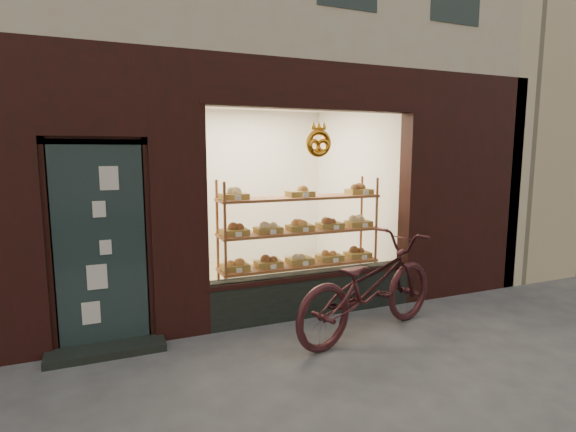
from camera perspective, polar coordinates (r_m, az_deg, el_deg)
name	(u,v)px	position (r m, az deg, el deg)	size (l,w,h in m)	color
ground	(378,408)	(4.00, 11.36, -22.83)	(90.00, 90.00, 0.00)	#434343
neighbor_right	(575,57)	(14.46, 32.61, 16.66)	(12.00, 7.00, 9.00)	beige
display_shelf	(300,243)	(6.01, 1.52, -3.45)	(2.20, 0.45, 1.70)	brown
bicycle	(369,286)	(5.16, 10.24, -8.73)	(0.75, 2.14, 1.12)	#371518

